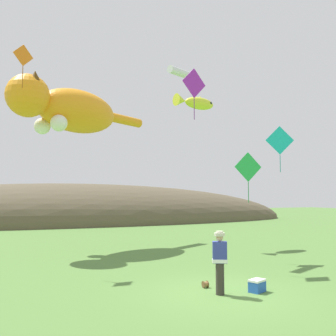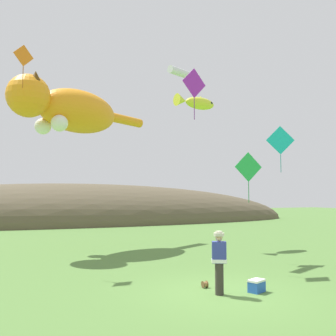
# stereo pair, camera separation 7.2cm
# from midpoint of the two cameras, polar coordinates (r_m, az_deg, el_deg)

# --- Properties ---
(ground_plane) EXTENTS (120.00, 120.00, 0.00)m
(ground_plane) POSITION_cam_midpoint_polar(r_m,az_deg,el_deg) (11.32, 7.93, -18.41)
(ground_plane) COLOR #517A38
(distant_hill_ridge) EXTENTS (50.94, 14.65, 8.05)m
(distant_hill_ridge) POSITION_cam_midpoint_polar(r_m,az_deg,el_deg) (40.16, -14.53, -8.05)
(distant_hill_ridge) COLOR brown
(distant_hill_ridge) RESTS_ON ground
(festival_attendant) EXTENTS (0.49, 0.42, 1.77)m
(festival_attendant) POSITION_cam_midpoint_polar(r_m,az_deg,el_deg) (10.99, 7.71, -13.76)
(festival_attendant) COLOR #332D28
(festival_attendant) RESTS_ON ground
(kite_spool) EXTENTS (0.15, 0.21, 0.21)m
(kite_spool) POSITION_cam_midpoint_polar(r_m,az_deg,el_deg) (11.89, 5.52, -17.22)
(kite_spool) COLOR olive
(kite_spool) RESTS_ON ground
(picnic_cooler) EXTENTS (0.58, 0.50, 0.36)m
(picnic_cooler) POSITION_cam_midpoint_polar(r_m,az_deg,el_deg) (11.62, 13.24, -17.05)
(picnic_cooler) COLOR blue
(picnic_cooler) RESTS_ON ground
(kite_giant_cat) EXTENTS (8.21, 5.37, 2.78)m
(kite_giant_cat) POSITION_cam_midpoint_polar(r_m,az_deg,el_deg) (21.07, -15.11, 8.60)
(kite_giant_cat) COLOR orange
(kite_fish_windsock) EXTENTS (2.74, 1.22, 0.82)m
(kite_fish_windsock) POSITION_cam_midpoint_polar(r_m,az_deg,el_deg) (22.03, 4.09, 9.90)
(kite_fish_windsock) COLOR yellow
(kite_tube_streamer) EXTENTS (1.91, 1.16, 0.44)m
(kite_tube_streamer) POSITION_cam_midpoint_polar(r_m,az_deg,el_deg) (18.16, 2.36, 14.11)
(kite_tube_streamer) COLOR white
(kite_diamond_violet) EXTENTS (1.22, 0.33, 2.15)m
(kite_diamond_violet) POSITION_cam_midpoint_polar(r_m,az_deg,el_deg) (15.83, 3.86, 12.71)
(kite_diamond_violet) COLOR purple
(kite_diamond_orange) EXTENTS (0.79, 0.46, 1.80)m
(kite_diamond_orange) POSITION_cam_midpoint_polar(r_m,az_deg,el_deg) (16.90, -21.32, 15.62)
(kite_diamond_orange) COLOR orange
(kite_diamond_teal) EXTENTS (1.36, 0.55, 2.36)m
(kite_diamond_teal) POSITION_cam_midpoint_polar(r_m,az_deg,el_deg) (19.82, 16.56, 4.03)
(kite_diamond_teal) COLOR #19BFBF
(kite_diamond_green) EXTENTS (1.30, 0.16, 2.21)m
(kite_diamond_green) POSITION_cam_midpoint_polar(r_m,az_deg,el_deg) (16.73, 11.98, 0.10)
(kite_diamond_green) COLOR green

